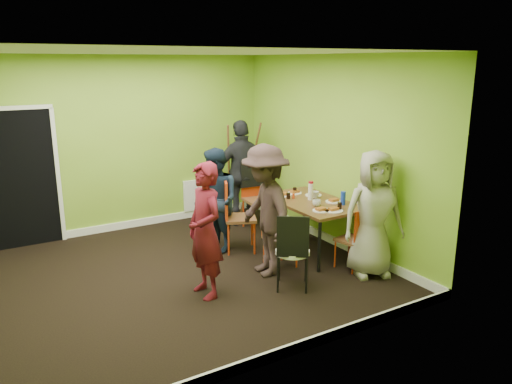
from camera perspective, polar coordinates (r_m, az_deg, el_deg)
ground at (r=6.63m, az=-8.99°, el=-9.48°), size 5.00×5.00×0.00m
room_walls at (r=6.32m, az=-9.69°, el=-1.18°), size 5.04×4.54×2.82m
dining_table at (r=7.23m, az=6.40°, el=-1.44°), size 0.90×1.50×0.75m
chair_left_far at (r=7.21m, az=-2.50°, el=-2.25°), size 0.58×0.58×1.06m
chair_left_near at (r=6.62m, az=2.32°, el=-4.65°), size 0.41×0.40×0.89m
chair_back_end at (r=8.29m, az=-0.32°, el=1.33°), size 0.48×0.56×1.10m
chair_front_end at (r=6.71m, az=11.40°, el=-4.88°), size 0.41×0.41×0.85m
chair_bentwood at (r=6.01m, az=4.21°, el=-6.40°), size 0.52×0.53×0.97m
easel at (r=8.68m, az=-1.60°, el=2.33°), size 0.68×0.64×1.69m
plate_near_left at (r=7.45m, az=3.15°, el=-0.40°), size 0.22×0.22×0.01m
plate_near_right at (r=6.74m, az=7.42°, el=-2.13°), size 0.23×0.23×0.01m
plate_far_back at (r=7.60m, az=4.45°, el=-0.11°), size 0.22×0.22×0.01m
plate_far_front at (r=6.77m, az=8.82°, el=-2.11°), size 0.26×0.26×0.01m
plate_wall_back at (r=7.50m, az=6.57°, el=-0.36°), size 0.25×0.25×0.01m
plate_wall_front at (r=7.20m, az=8.87°, el=-1.09°), size 0.23×0.23×0.01m
thermos at (r=7.25m, az=6.26°, el=0.05°), size 0.07×0.07×0.24m
blue_bottle at (r=7.06m, az=9.93°, el=-0.70°), size 0.07×0.07×0.19m
orange_bottle at (r=7.32m, az=4.30°, el=-0.46°), size 0.03×0.03×0.07m
glass_mid at (r=7.29m, az=3.71°, el=-0.44°), size 0.06×0.06×0.09m
glass_back at (r=7.60m, az=4.45°, el=0.19°), size 0.06×0.06×0.09m
glass_front at (r=6.83m, az=9.53°, el=-1.60°), size 0.06×0.06×0.10m
cup_a at (r=6.95m, az=6.95°, el=-1.25°), size 0.12×0.12×0.09m
cup_b at (r=7.36m, az=6.77°, el=-0.31°), size 0.11×0.11×0.10m
person_standing at (r=5.80m, az=-5.83°, el=-4.40°), size 0.41×0.60×1.61m
person_left_far at (r=7.20m, az=-4.60°, el=-0.98°), size 0.60×0.76×1.51m
person_left_near at (r=6.35m, az=1.07°, el=-2.15°), size 0.79×1.18×1.71m
person_back_end at (r=8.36m, az=-1.58°, el=2.19°), size 1.09×0.57×1.77m
person_front_end at (r=6.50m, az=13.27°, el=-2.45°), size 0.93×0.77×1.64m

